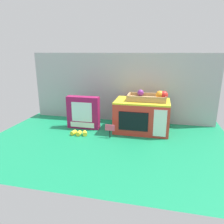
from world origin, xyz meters
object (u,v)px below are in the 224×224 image
object	(u,v)px
price_sign	(109,129)
food_groups_crate	(150,97)
loose_toy_banana	(79,133)
toy_microwave	(142,116)
cookie_set_box	(83,113)

from	to	relation	value
price_sign	food_groups_crate	bearing A→B (deg)	36.44
food_groups_crate	price_sign	world-z (taller)	food_groups_crate
food_groups_crate	loose_toy_banana	bearing A→B (deg)	-157.99
toy_microwave	price_sign	distance (m)	0.29
food_groups_crate	loose_toy_banana	xyz separation A→B (m)	(-0.50, -0.20, -0.26)
toy_microwave	price_sign	bearing A→B (deg)	-137.67
price_sign	loose_toy_banana	world-z (taller)	price_sign
cookie_set_box	toy_microwave	bearing A→B (deg)	4.85
toy_microwave	cookie_set_box	xyz separation A→B (m)	(-0.47, -0.04, 0.01)
toy_microwave	food_groups_crate	distance (m)	0.16
price_sign	loose_toy_banana	bearing A→B (deg)	-178.98
price_sign	loose_toy_banana	xyz separation A→B (m)	(-0.23, -0.00, -0.05)
price_sign	cookie_set_box	bearing A→B (deg)	148.63
food_groups_crate	price_sign	xyz separation A→B (m)	(-0.27, -0.20, -0.21)
toy_microwave	loose_toy_banana	size ratio (longest dim) A/B	3.12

